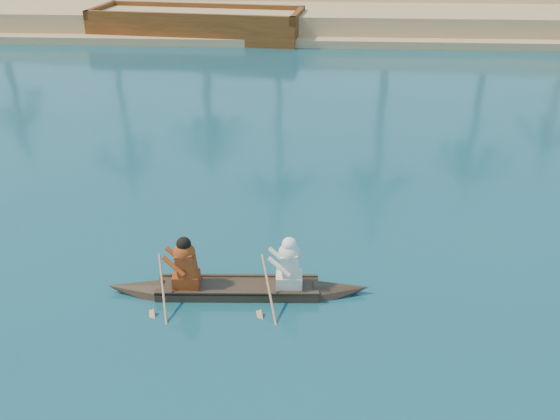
# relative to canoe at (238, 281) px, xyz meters

# --- Properties ---
(ground) EXTENTS (160.00, 160.00, 0.00)m
(ground) POSITION_rel_canoe_xyz_m (3.22, -0.87, -0.26)
(ground) COLOR #0B3448
(ground) RESTS_ON ground
(canoe) EXTENTS (4.88, 0.90, 1.34)m
(canoe) POSITION_rel_canoe_xyz_m (0.00, 0.00, 0.00)
(canoe) COLOR #36291D
(canoe) RESTS_ON ground
(barge_mid) EXTENTS (11.09, 4.77, 1.79)m
(barge_mid) POSITION_rel_canoe_xyz_m (-4.96, 23.24, 0.37)
(barge_mid) COLOR brown
(barge_mid) RESTS_ON ground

